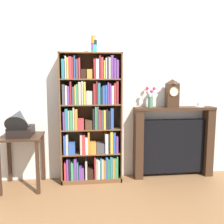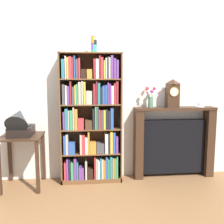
% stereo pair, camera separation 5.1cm
% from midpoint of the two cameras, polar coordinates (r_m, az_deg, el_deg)
% --- Properties ---
extents(ground_plane, '(7.91, 6.40, 0.02)m').
position_cam_midpoint_polar(ground_plane, '(3.73, -4.14, -16.19)').
color(ground_plane, brown).
extents(wall_back, '(4.91, 0.08, 2.65)m').
position_cam_midpoint_polar(wall_back, '(3.76, -2.17, 5.00)').
color(wall_back, silver).
rests_on(wall_back, ground).
extents(bookshelf, '(0.87, 0.28, 1.85)m').
position_cam_midpoint_polar(bookshelf, '(3.61, -4.33, -2.11)').
color(bookshelf, brown).
rests_on(bookshelf, ground).
extents(cup_stack, '(0.08, 0.08, 0.22)m').
position_cam_midpoint_polar(cup_stack, '(3.56, -3.69, 15.10)').
color(cup_stack, green).
rests_on(cup_stack, bookshelf).
extents(side_table_left, '(0.54, 0.53, 0.73)m').
position_cam_midpoint_polar(side_table_left, '(3.68, -19.30, -7.77)').
color(side_table_left, '#382316').
rests_on(side_table_left, ground).
extents(gramophone, '(0.30, 0.49, 0.47)m').
position_cam_midpoint_polar(gramophone, '(3.53, -19.84, -2.27)').
color(gramophone, black).
rests_on(gramophone, side_table_left).
extents(fireplace_mantel, '(1.21, 0.22, 1.07)m').
position_cam_midpoint_polar(fireplace_mantel, '(3.98, 14.13, -6.75)').
color(fireplace_mantel, '#382316').
rests_on(fireplace_mantel, ground).
extents(mantel_clock, '(0.18, 0.14, 0.41)m').
position_cam_midpoint_polar(mantel_clock, '(3.82, 13.93, 4.14)').
color(mantel_clock, '#382316').
rests_on(mantel_clock, fireplace_mantel).
extents(flower_vase, '(0.15, 0.15, 0.31)m').
position_cam_midpoint_polar(flower_vase, '(3.73, 9.01, 3.35)').
color(flower_vase, '#4C7A60').
rests_on(flower_vase, fireplace_mantel).
extents(teacup_with_saucer, '(0.13, 0.13, 0.06)m').
position_cam_midpoint_polar(teacup_with_saucer, '(4.01, 19.69, 1.45)').
color(teacup_with_saucer, white).
rests_on(teacup_with_saucer, fireplace_mantel).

